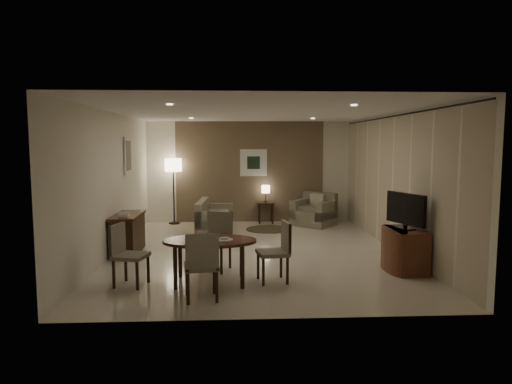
{
  "coord_description": "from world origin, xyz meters",
  "views": [
    {
      "loc": [
        -0.46,
        -8.78,
        2.1
      ],
      "look_at": [
        0.0,
        0.2,
        1.15
      ],
      "focal_mm": 32.0,
      "sensor_mm": 36.0,
      "label": 1
    }
  ],
  "objects": [
    {
      "name": "fruit_apple",
      "position": [
        -0.99,
        -1.95,
        0.72
      ],
      "size": [
        0.09,
        0.09,
        0.09
      ],
      "primitive_type": "sphere",
      "color": "red",
      "rests_on": "plate_a"
    },
    {
      "name": "downlight_fl",
      "position": [
        -1.4,
        1.8,
        2.69
      ],
      "size": [
        0.1,
        0.1,
        0.01
      ],
      "primitive_type": "cylinder",
      "color": "white",
      "rests_on": "ceiling"
    },
    {
      "name": "chair_left",
      "position": [
        -1.97,
        -2.08,
        0.46
      ],
      "size": [
        0.54,
        0.54,
        0.92
      ],
      "primitive_type": null,
      "rotation": [
        0.0,
        0.0,
        1.32
      ],
      "color": "gray",
      "rests_on": "floor"
    },
    {
      "name": "flat_tv",
      "position": [
        2.38,
        -1.5,
        1.02
      ],
      "size": [
        0.36,
        0.85,
        0.6
      ],
      "primitive_type": null,
      "rotation": [
        0.0,
        0.0,
        0.35
      ],
      "color": "black",
      "rests_on": "tv_cabinet"
    },
    {
      "name": "downlight_nr",
      "position": [
        1.4,
        -1.8,
        2.69
      ],
      "size": [
        0.1,
        0.1,
        0.01
      ],
      "primitive_type": "cylinder",
      "color": "white",
      "rests_on": "ceiling"
    },
    {
      "name": "armchair",
      "position": [
        1.62,
        2.78,
        0.42
      ],
      "size": [
        1.29,
        1.28,
        0.83
      ],
      "primitive_type": null,
      "rotation": [
        0.0,
        0.0,
        -0.68
      ],
      "color": "gray",
      "rests_on": "floor"
    },
    {
      "name": "art_left_frame",
      "position": [
        -2.72,
        1.2,
        1.85
      ],
      "size": [
        0.03,
        0.6,
        0.8
      ],
      "primitive_type": "cube",
      "color": "silver",
      "rests_on": "wall_left"
    },
    {
      "name": "telephone",
      "position": [
        -2.49,
        -0.3,
        0.8
      ],
      "size": [
        0.2,
        0.14,
        0.09
      ],
      "primitive_type": null,
      "color": "white",
      "rests_on": "console_desk"
    },
    {
      "name": "downlight_fr",
      "position": [
        1.4,
        1.8,
        2.69
      ],
      "size": [
        0.1,
        0.1,
        0.01
      ],
      "primitive_type": "cylinder",
      "color": "white",
      "rests_on": "ceiling"
    },
    {
      "name": "room_shell",
      "position": [
        0.0,
        0.4,
        1.35
      ],
      "size": [
        5.5,
        7.0,
        2.7
      ],
      "color": "beige",
      "rests_on": "ground"
    },
    {
      "name": "chair_far",
      "position": [
        -0.76,
        -1.32,
        0.48
      ],
      "size": [
        0.6,
        0.6,
        0.96
      ],
      "primitive_type": null,
      "rotation": [
        0.0,
        0.0,
        -0.36
      ],
      "color": "gray",
      "rests_on": "floor"
    },
    {
      "name": "table_lamp",
      "position": [
        0.42,
        3.25,
        0.81
      ],
      "size": [
        0.22,
        0.22,
        0.5
      ],
      "primitive_type": null,
      "color": "#FFEAC1",
      "rests_on": "side_table"
    },
    {
      "name": "plate_a",
      "position": [
        -0.99,
        -1.95,
        0.67
      ],
      "size": [
        0.26,
        0.26,
        0.02
      ],
      "primitive_type": "cylinder",
      "color": "white",
      "rests_on": "dining_table"
    },
    {
      "name": "floor_lamp",
      "position": [
        -2.01,
        3.23,
        0.86
      ],
      "size": [
        0.44,
        0.44,
        1.72
      ],
      "primitive_type": null,
      "color": "#FFE5B7",
      "rests_on": "floor"
    },
    {
      "name": "sofa",
      "position": [
        -0.9,
        2.19,
        0.37
      ],
      "size": [
        1.62,
        0.87,
        0.74
      ],
      "primitive_type": null,
      "rotation": [
        0.0,
        0.0,
        1.52
      ],
      "color": "gray",
      "rests_on": "floor"
    },
    {
      "name": "dining_table",
      "position": [
        -0.81,
        -2.0,
        0.33
      ],
      "size": [
        1.41,
        0.88,
        0.66
      ],
      "primitive_type": null,
      "color": "#492517",
      "rests_on": "floor"
    },
    {
      "name": "napkin",
      "position": [
        -0.59,
        -2.05,
        0.69
      ],
      "size": [
        0.12,
        0.08,
        0.03
      ],
      "primitive_type": "cube",
      "color": "white",
      "rests_on": "plate_b"
    },
    {
      "name": "art_left_canvas",
      "position": [
        -2.71,
        1.2,
        1.85
      ],
      "size": [
        0.01,
        0.46,
        0.64
      ],
      "primitive_type": "cube",
      "color": "gray",
      "rests_on": "wall_left"
    },
    {
      "name": "art_back_canvas",
      "position": [
        0.1,
        3.44,
        1.6
      ],
      "size": [
        0.34,
        0.01,
        0.34
      ],
      "primitive_type": "cube",
      "color": "black",
      "rests_on": "wall_back"
    },
    {
      "name": "curtain_rod",
      "position": [
        2.68,
        0.0,
        2.64
      ],
      "size": [
        0.03,
        6.8,
        0.03
      ],
      "primitive_type": "cylinder",
      "rotation": [
        1.57,
        0.0,
        0.0
      ],
      "color": "black",
      "rests_on": "wall_right"
    },
    {
      "name": "chair_right",
      "position": [
        0.14,
        -2.0,
        0.46
      ],
      "size": [
        0.51,
        0.51,
        0.92
      ],
      "primitive_type": null,
      "rotation": [
        0.0,
        0.0,
        -1.41
      ],
      "color": "gray",
      "rests_on": "floor"
    },
    {
      "name": "downlight_nl",
      "position": [
        -1.4,
        -1.8,
        2.69
      ],
      "size": [
        0.1,
        0.1,
        0.01
      ],
      "primitive_type": "cylinder",
      "color": "white",
      "rests_on": "ceiling"
    },
    {
      "name": "round_rug",
      "position": [
        0.42,
        2.28,
        0.01
      ],
      "size": [
        1.12,
        1.12,
        0.01
      ],
      "primitive_type": "cylinder",
      "color": "#443C26",
      "rests_on": "floor"
    },
    {
      "name": "taupe_accent",
      "position": [
        0.0,
        3.48,
        1.35
      ],
      "size": [
        3.96,
        0.03,
        2.7
      ],
      "primitive_type": "cube",
      "color": "brown",
      "rests_on": "wall_back"
    },
    {
      "name": "plate_b",
      "position": [
        -0.59,
        -2.05,
        0.67
      ],
      "size": [
        0.26,
        0.26,
        0.02
      ],
      "primitive_type": "cylinder",
      "color": "white",
      "rests_on": "dining_table"
    },
    {
      "name": "tv_cabinet",
      "position": [
        2.4,
        -1.5,
        0.35
      ],
      "size": [
        0.48,
        0.9,
        0.7
      ],
      "primitive_type": null,
      "color": "brown",
      "rests_on": "floor"
    },
    {
      "name": "side_table",
      "position": [
        0.42,
        3.23,
        0.28
      ],
      "size": [
        0.44,
        0.44,
        0.56
      ],
      "primitive_type": null,
      "color": "black",
      "rests_on": "floor"
    },
    {
      "name": "art_back_frame",
      "position": [
        0.1,
        3.46,
        1.6
      ],
      "size": [
        0.72,
        0.03,
        0.72
      ],
      "primitive_type": "cube",
      "color": "silver",
      "rests_on": "wall_back"
    },
    {
      "name": "curtain_wall",
      "position": [
        2.68,
        0.0,
        1.32
      ],
      "size": [
        0.08,
        6.7,
        2.58
      ],
      "primitive_type": null,
      "color": "beige",
      "rests_on": "wall_right"
    },
    {
      "name": "console_desk",
      "position": [
        -2.49,
        0.0,
        0.38
      ],
      "size": [
        0.48,
        1.2,
        0.75
      ],
      "primitive_type": null,
      "color": "#492517",
      "rests_on": "floor"
    },
    {
      "name": "chair_near",
      "position": [
        -0.89,
        -2.74,
        0.47
      ],
      "size": [
        0.51,
        0.51,
        0.94
      ],
      "primitive_type": null,
      "rotation": [
        0.0,
        0.0,
        3.28
      ],
      "color": "gray",
      "rests_on": "floor"
    }
  ]
}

